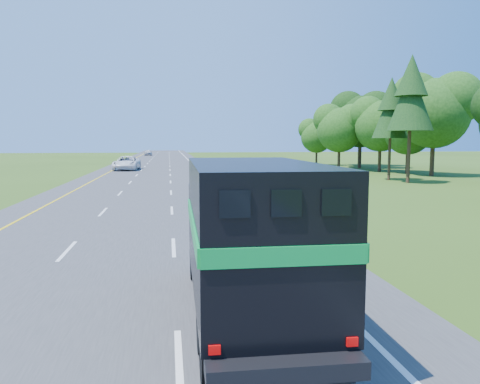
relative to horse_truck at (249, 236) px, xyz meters
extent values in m
cube|color=#38383A|center=(-3.36, 46.05, -1.83)|extent=(15.00, 260.00, 0.04)
cube|color=yellow|center=(-8.86, 46.05, -1.80)|extent=(0.15, 260.00, 0.01)
cube|color=white|center=(2.14, 46.05, -1.80)|extent=(0.15, 260.00, 0.01)
cylinder|color=black|center=(-0.94, 3.11, -1.29)|extent=(0.35, 1.05, 1.04)
cylinder|color=black|center=(1.05, 3.07, -1.29)|extent=(0.35, 1.05, 1.04)
cylinder|color=black|center=(-1.02, -1.45, -1.29)|extent=(0.35, 1.05, 1.04)
cylinder|color=black|center=(0.97, -1.49, -1.29)|extent=(0.35, 1.05, 1.04)
cylinder|color=black|center=(-1.04, -2.59, -1.29)|extent=(0.35, 1.05, 1.04)
cylinder|color=black|center=(0.95, -2.63, -1.29)|extent=(0.35, 1.05, 1.04)
cube|color=black|center=(0.00, 0.05, -1.17)|extent=(2.42, 7.64, 0.27)
cube|color=black|center=(0.05, 2.99, -0.14)|extent=(2.36, 1.75, 1.80)
cube|color=black|center=(0.07, 3.87, 0.34)|extent=(2.09, 0.09, 0.57)
cube|color=black|center=(-0.01, -0.61, 0.27)|extent=(2.47, 5.55, 2.61)
cube|color=#079035|center=(-0.06, -3.39, 0.40)|extent=(2.37, 0.08, 0.28)
cube|color=#079035|center=(-1.22, -0.59, 0.40)|extent=(0.14, 5.51, 0.28)
cube|color=#079035|center=(1.19, -0.64, 0.40)|extent=(0.14, 5.51, 0.28)
cube|color=black|center=(-0.77, -3.37, 1.14)|extent=(0.43, 0.05, 0.38)
cube|color=black|center=(-0.06, -3.39, 1.14)|extent=(0.43, 0.05, 0.38)
cube|color=black|center=(0.65, -3.40, 1.14)|extent=(0.43, 0.05, 0.38)
cube|color=black|center=(-0.06, -3.27, -1.52)|extent=(2.19, 0.15, 0.09)
cube|color=#B20505|center=(-1.06, -3.37, -0.90)|extent=(0.17, 0.04, 0.13)
cube|color=#B20505|center=(0.94, -3.40, -0.90)|extent=(0.17, 0.04, 0.13)
imported|color=white|center=(-7.08, 52.71, -0.91)|extent=(3.37, 6.66, 1.80)
imported|color=silver|center=(-6.92, 113.67, -1.04)|extent=(1.92, 4.56, 1.54)
cube|color=#FF490D|center=(5.85, 16.76, -1.28)|extent=(0.08, 0.04, 1.14)
cube|color=white|center=(5.85, 16.76, -0.96)|extent=(0.09, 0.05, 0.12)
camera|label=1|loc=(-1.64, -9.56, 2.00)|focal=35.00mm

